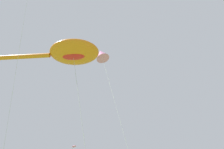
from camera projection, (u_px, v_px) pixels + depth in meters
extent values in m
ellipsoid|color=orange|center=(74.00, 53.00, 17.12)|extent=(5.47, 5.05, 1.16)
cylinder|color=orange|center=(16.00, 57.00, 17.32)|extent=(5.60, 3.75, 0.42)
ellipsoid|color=red|center=(74.00, 57.00, 16.79)|extent=(2.07, 1.69, 0.42)
cylinder|color=#B2B2B7|center=(82.00, 121.00, 11.87)|extent=(1.82, 3.16, 13.15)
cone|color=pink|center=(101.00, 54.00, 14.90)|extent=(1.60, 1.53, 1.18)
cylinder|color=#B2B2B7|center=(119.00, 116.00, 10.05)|extent=(0.82, 3.58, 12.01)
cylinder|color=#B2B2B7|center=(18.00, 59.00, 16.75)|extent=(4.74, 1.50, 25.95)
ellipsoid|color=pink|center=(74.00, 146.00, 24.79)|extent=(0.67, 0.89, 0.24)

